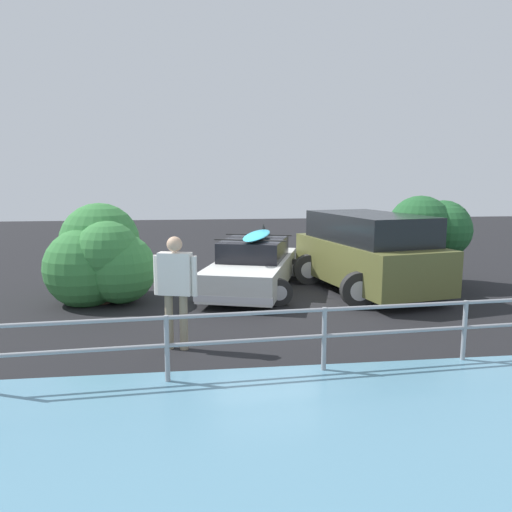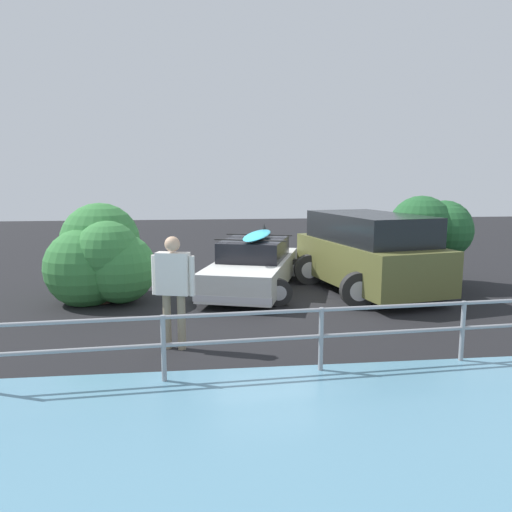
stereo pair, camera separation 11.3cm
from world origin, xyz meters
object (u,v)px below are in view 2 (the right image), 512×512
(sedan_car, at_px, (254,266))
(bush_near_left, at_px, (103,258))
(bush_near_right, at_px, (430,235))
(suv_car, at_px, (368,252))
(person_bystander, at_px, (173,282))

(sedan_car, distance_m, bush_near_left, 3.55)
(sedan_car, bearing_deg, bush_near_right, -179.73)
(suv_car, relative_size, person_bystander, 2.50)
(suv_car, bearing_deg, person_bystander, 38.80)
(sedan_car, distance_m, person_bystander, 4.49)
(bush_near_right, bearing_deg, suv_car, 16.70)
(person_bystander, height_order, bush_near_right, bush_near_right)
(suv_car, relative_size, bush_near_right, 1.99)
(sedan_car, bearing_deg, person_bystander, 66.97)
(bush_near_left, bearing_deg, bush_near_right, -175.15)
(sedan_car, xyz_separation_m, bush_near_right, (-4.51, -0.02, 0.72))
(sedan_car, xyz_separation_m, suv_car, (-2.72, 0.52, 0.38))
(sedan_car, relative_size, bush_near_left, 1.92)
(person_bystander, relative_size, bush_near_right, 0.80)
(suv_car, xyz_separation_m, person_bystander, (4.47, 3.59, 0.13))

